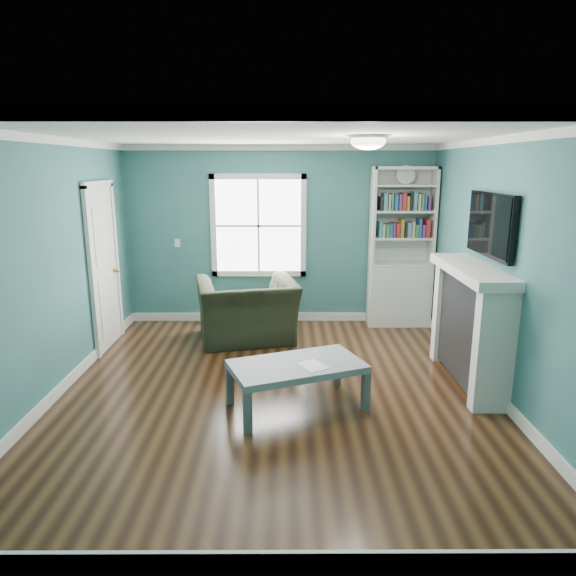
{
  "coord_description": "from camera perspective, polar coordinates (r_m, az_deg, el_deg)",
  "views": [
    {
      "loc": [
        0.1,
        -5.04,
        2.32
      ],
      "look_at": [
        0.13,
        0.4,
        1.01
      ],
      "focal_mm": 32.0,
      "sensor_mm": 36.0,
      "label": 1
    }
  ],
  "objects": [
    {
      "name": "floor",
      "position": [
        5.55,
        -1.31,
        -11.21
      ],
      "size": [
        5.0,
        5.0,
        0.0
      ],
      "primitive_type": "plane",
      "color": "black",
      "rests_on": "ground"
    },
    {
      "name": "room_walls",
      "position": [
        5.09,
        -1.4,
        5.17
      ],
      "size": [
        5.0,
        5.0,
        5.0
      ],
      "color": "#33676B",
      "rests_on": "ground"
    },
    {
      "name": "trim",
      "position": [
        5.15,
        -1.38,
        1.37
      ],
      "size": [
        4.5,
        5.0,
        2.6
      ],
      "color": "white",
      "rests_on": "ground"
    },
    {
      "name": "window",
      "position": [
        7.58,
        -3.3,
        6.91
      ],
      "size": [
        1.4,
        0.06,
        1.5
      ],
      "color": "white",
      "rests_on": "room_walls"
    },
    {
      "name": "bookshelf",
      "position": [
        7.65,
        12.36,
        2.69
      ],
      "size": [
        0.9,
        0.35,
        2.31
      ],
      "color": "silver",
      "rests_on": "ground"
    },
    {
      "name": "fireplace",
      "position": [
        5.85,
        19.58,
        -4.04
      ],
      "size": [
        0.44,
        1.58,
        1.3
      ],
      "color": "black",
      "rests_on": "ground"
    },
    {
      "name": "tv",
      "position": [
        5.67,
        21.61,
        6.55
      ],
      "size": [
        0.06,
        1.1,
        0.65
      ],
      "primitive_type": "cube",
      "color": "black",
      "rests_on": "fireplace"
    },
    {
      "name": "door",
      "position": [
        6.96,
        -19.77,
        2.39
      ],
      "size": [
        0.12,
        0.98,
        2.17
      ],
      "color": "silver",
      "rests_on": "ground"
    },
    {
      "name": "ceiling_fixture",
      "position": [
        5.2,
        8.91,
        15.88
      ],
      "size": [
        0.38,
        0.38,
        0.15
      ],
      "color": "white",
      "rests_on": "room_walls"
    },
    {
      "name": "light_switch",
      "position": [
        7.77,
        -12.18,
        4.93
      ],
      "size": [
        0.08,
        0.01,
        0.12
      ],
      "primitive_type": "cube",
      "color": "white",
      "rests_on": "room_walls"
    },
    {
      "name": "recliner",
      "position": [
        6.89,
        -4.6,
        -1.36
      ],
      "size": [
        1.42,
        1.09,
        1.11
      ],
      "primitive_type": "imported",
      "rotation": [
        0.0,
        0.0,
        -2.92
      ],
      "color": "black",
      "rests_on": "ground"
    },
    {
      "name": "coffee_table",
      "position": [
        5.03,
        0.98,
        -8.98
      ],
      "size": [
        1.42,
        1.09,
        0.46
      ],
      "rotation": [
        0.0,
        0.0,
        0.37
      ],
      "color": "#4D575C",
      "rests_on": "ground"
    },
    {
      "name": "paper_sheet",
      "position": [
        4.95,
        2.74,
        -8.6
      ],
      "size": [
        0.33,
        0.35,
        0.0
      ],
      "primitive_type": "cube",
      "rotation": [
        0.0,
        0.0,
        0.54
      ],
      "color": "white",
      "rests_on": "coffee_table"
    }
  ]
}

